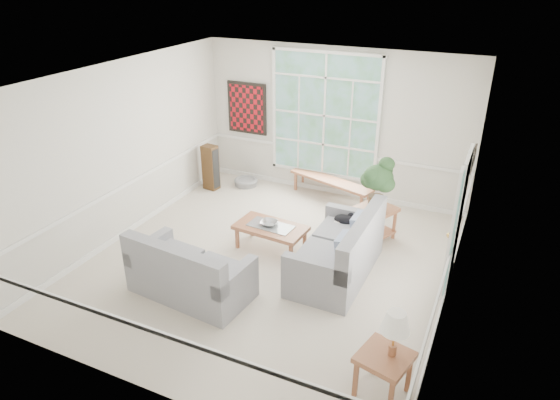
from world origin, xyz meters
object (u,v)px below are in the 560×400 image
(loveseat_right, at_px, (337,245))
(end_table, at_px, (375,223))
(loveseat_front, at_px, (191,265))
(coffee_table, at_px, (271,237))
(side_table, at_px, (383,374))

(loveseat_right, relative_size, end_table, 3.21)
(loveseat_front, height_order, coffee_table, loveseat_front)
(loveseat_front, xyz_separation_m, side_table, (3.01, -0.70, -0.20))
(loveseat_right, relative_size, side_table, 3.46)
(coffee_table, bearing_deg, end_table, 41.18)
(loveseat_right, relative_size, loveseat_front, 1.09)
(coffee_table, distance_m, side_table, 3.39)
(loveseat_front, xyz_separation_m, coffee_table, (0.51, 1.60, -0.25))
(side_table, bearing_deg, loveseat_right, 121.46)
(coffee_table, bearing_deg, loveseat_right, -6.42)
(loveseat_front, relative_size, end_table, 2.94)
(end_table, relative_size, side_table, 1.08)
(end_table, bearing_deg, side_table, -73.54)
(coffee_table, height_order, side_table, side_table)
(loveseat_right, xyz_separation_m, loveseat_front, (-1.74, -1.37, -0.04))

